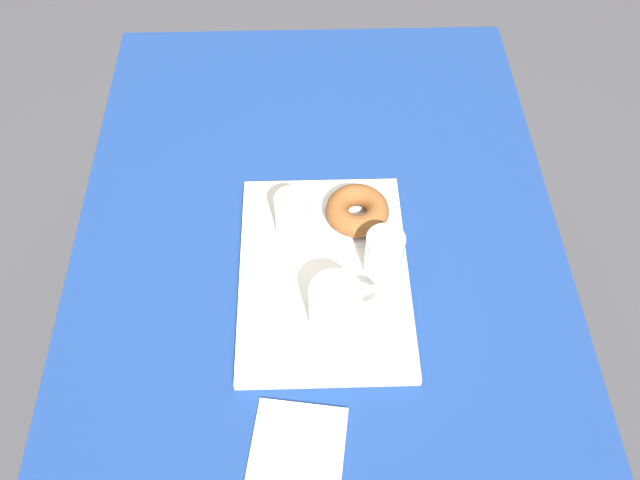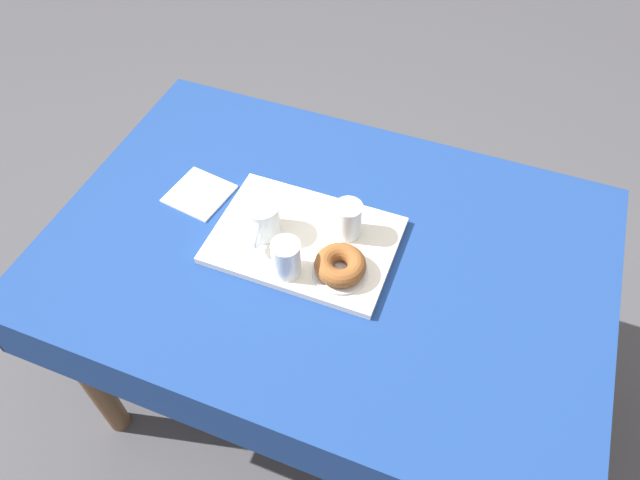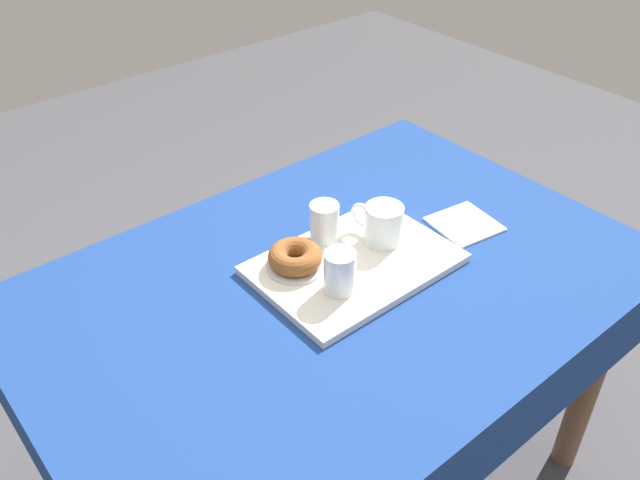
{
  "view_description": "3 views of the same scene",
  "coord_description": "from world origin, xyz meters",
  "px_view_note": "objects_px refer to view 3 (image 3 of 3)",
  "views": [
    {
      "loc": [
        -0.7,
        0.02,
        1.73
      ],
      "look_at": [
        -0.01,
        -0.0,
        0.79
      ],
      "focal_mm": 37.7,
      "sensor_mm": 36.0,
      "label": 1
    },
    {
      "loc": [
        0.29,
        -0.8,
        1.81
      ],
      "look_at": [
        -0.01,
        -0.02,
        0.78
      ],
      "focal_mm": 32.73,
      "sensor_mm": 36.0,
      "label": 2
    },
    {
      "loc": [
        0.72,
        0.81,
        1.63
      ],
      "look_at": [
        -0.0,
        -0.06,
        0.8
      ],
      "focal_mm": 37.23,
      "sensor_mm": 36.0,
      "label": 3
    }
  ],
  "objects_px": {
    "tea_mug_left": "(383,225)",
    "sugar_donut_left": "(295,257)",
    "donut_plate_left": "(295,266)",
    "dining_table": "(338,313)",
    "serving_tray": "(354,264)",
    "water_glass_near": "(324,224)",
    "paper_napkin": "(465,224)",
    "water_glass_far": "(340,274)"
  },
  "relations": [
    {
      "from": "dining_table",
      "to": "tea_mug_left",
      "type": "relative_size",
      "value": 10.2
    },
    {
      "from": "donut_plate_left",
      "to": "sugar_donut_left",
      "type": "distance_m",
      "value": 0.02
    },
    {
      "from": "donut_plate_left",
      "to": "paper_napkin",
      "type": "distance_m",
      "value": 0.43
    },
    {
      "from": "water_glass_near",
      "to": "sugar_donut_left",
      "type": "bearing_deg",
      "value": 18.71
    },
    {
      "from": "water_glass_far",
      "to": "sugar_donut_left",
      "type": "distance_m",
      "value": 0.12
    },
    {
      "from": "dining_table",
      "to": "paper_napkin",
      "type": "xyz_separation_m",
      "value": [
        -0.36,
        0.04,
        0.1
      ]
    },
    {
      "from": "water_glass_far",
      "to": "donut_plate_left",
      "type": "height_order",
      "value": "water_glass_far"
    },
    {
      "from": "dining_table",
      "to": "paper_napkin",
      "type": "relative_size",
      "value": 9.34
    },
    {
      "from": "sugar_donut_left",
      "to": "dining_table",
      "type": "bearing_deg",
      "value": 129.25
    },
    {
      "from": "donut_plate_left",
      "to": "sugar_donut_left",
      "type": "height_order",
      "value": "sugar_donut_left"
    },
    {
      "from": "dining_table",
      "to": "serving_tray",
      "type": "relative_size",
      "value": 3.1
    },
    {
      "from": "paper_napkin",
      "to": "sugar_donut_left",
      "type": "bearing_deg",
      "value": -15.04
    },
    {
      "from": "serving_tray",
      "to": "donut_plate_left",
      "type": "xyz_separation_m",
      "value": [
        0.11,
        -0.06,
        0.01
      ]
    },
    {
      "from": "water_glass_near",
      "to": "sugar_donut_left",
      "type": "height_order",
      "value": "water_glass_near"
    },
    {
      "from": "tea_mug_left",
      "to": "donut_plate_left",
      "type": "xyz_separation_m",
      "value": [
        0.21,
        -0.05,
        -0.04
      ]
    },
    {
      "from": "tea_mug_left",
      "to": "paper_napkin",
      "type": "bearing_deg",
      "value": 162.68
    },
    {
      "from": "serving_tray",
      "to": "donut_plate_left",
      "type": "relative_size",
      "value": 3.35
    },
    {
      "from": "donut_plate_left",
      "to": "sugar_donut_left",
      "type": "bearing_deg",
      "value": 0.0
    },
    {
      "from": "tea_mug_left",
      "to": "water_glass_near",
      "type": "height_order",
      "value": "water_glass_near"
    },
    {
      "from": "donut_plate_left",
      "to": "serving_tray",
      "type": "bearing_deg",
      "value": 150.19
    },
    {
      "from": "water_glass_far",
      "to": "donut_plate_left",
      "type": "distance_m",
      "value": 0.12
    },
    {
      "from": "tea_mug_left",
      "to": "sugar_donut_left",
      "type": "xyz_separation_m",
      "value": [
        0.21,
        -0.05,
        -0.01
      ]
    },
    {
      "from": "sugar_donut_left",
      "to": "tea_mug_left",
      "type": "bearing_deg",
      "value": 167.28
    },
    {
      "from": "serving_tray",
      "to": "water_glass_far",
      "type": "xyz_separation_m",
      "value": [
        0.09,
        0.05,
        0.05
      ]
    },
    {
      "from": "dining_table",
      "to": "water_glass_far",
      "type": "distance_m",
      "value": 0.17
    },
    {
      "from": "water_glass_near",
      "to": "water_glass_far",
      "type": "height_order",
      "value": "same"
    },
    {
      "from": "tea_mug_left",
      "to": "sugar_donut_left",
      "type": "bearing_deg",
      "value": -12.72
    },
    {
      "from": "dining_table",
      "to": "serving_tray",
      "type": "height_order",
      "value": "serving_tray"
    },
    {
      "from": "paper_napkin",
      "to": "tea_mug_left",
      "type": "bearing_deg",
      "value": -17.32
    },
    {
      "from": "serving_tray",
      "to": "tea_mug_left",
      "type": "height_order",
      "value": "tea_mug_left"
    },
    {
      "from": "water_glass_far",
      "to": "donut_plate_left",
      "type": "relative_size",
      "value": 0.72
    },
    {
      "from": "water_glass_near",
      "to": "water_glass_far",
      "type": "bearing_deg",
      "value": 60.07
    },
    {
      "from": "serving_tray",
      "to": "water_glass_near",
      "type": "distance_m",
      "value": 0.11
    },
    {
      "from": "serving_tray",
      "to": "paper_napkin",
      "type": "relative_size",
      "value": 3.02
    },
    {
      "from": "dining_table",
      "to": "sugar_donut_left",
      "type": "distance_m",
      "value": 0.17
    },
    {
      "from": "serving_tray",
      "to": "water_glass_near",
      "type": "xyz_separation_m",
      "value": [
        0.0,
        -0.1,
        0.05
      ]
    },
    {
      "from": "dining_table",
      "to": "water_glass_near",
      "type": "height_order",
      "value": "water_glass_near"
    },
    {
      "from": "dining_table",
      "to": "water_glass_far",
      "type": "bearing_deg",
      "value": 50.61
    },
    {
      "from": "water_glass_near",
      "to": "serving_tray",
      "type": "bearing_deg",
      "value": 90.05
    },
    {
      "from": "water_glass_far",
      "to": "sugar_donut_left",
      "type": "height_order",
      "value": "water_glass_far"
    },
    {
      "from": "water_glass_near",
      "to": "donut_plate_left",
      "type": "distance_m",
      "value": 0.12
    },
    {
      "from": "tea_mug_left",
      "to": "sugar_donut_left",
      "type": "height_order",
      "value": "tea_mug_left"
    }
  ]
}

